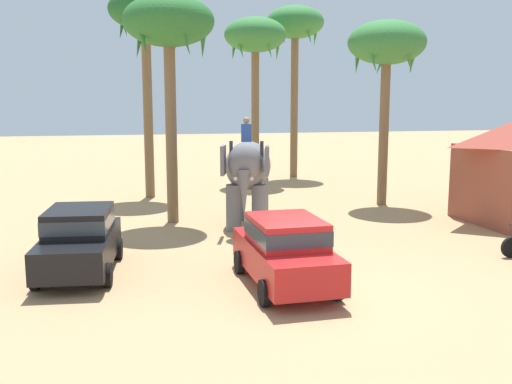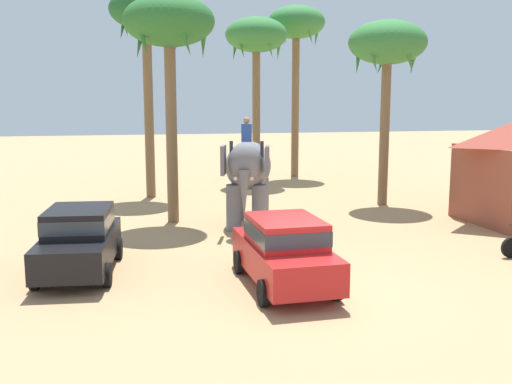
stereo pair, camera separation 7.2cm
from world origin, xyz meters
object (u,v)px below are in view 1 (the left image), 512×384
at_px(palm_tree_near_hut, 255,40).
at_px(palm_tree_leaning_seaward, 145,17).
at_px(car_sedan_foreground, 285,249).
at_px(palm_tree_behind_elephant, 295,28).
at_px(palm_tree_far_back, 169,27).
at_px(elephant_with_mahout, 248,171).
at_px(car_parked_far_side, 80,238).
at_px(palm_tree_left_of_road, 387,47).

xyz_separation_m(palm_tree_near_hut, palm_tree_leaning_seaward, (-5.67, -3.52, 0.57)).
height_order(car_sedan_foreground, palm_tree_leaning_seaward, palm_tree_leaning_seaward).
xyz_separation_m(palm_tree_behind_elephant, palm_tree_far_back, (-7.74, -11.25, -1.35)).
distance_m(car_sedan_foreground, elephant_with_mahout, 6.86).
distance_m(car_parked_far_side, palm_tree_left_of_road, 15.16).
height_order(car_sedan_foreground, palm_tree_left_of_road, palm_tree_left_of_road).
bearing_deg(palm_tree_behind_elephant, palm_tree_near_hut, -143.12).
bearing_deg(elephant_with_mahout, car_parked_far_side, -139.60).
bearing_deg(palm_tree_left_of_road, car_parked_far_side, -147.03).
height_order(car_parked_far_side, palm_tree_behind_elephant, palm_tree_behind_elephant).
bearing_deg(car_sedan_foreground, palm_tree_left_of_road, 55.16).
relative_size(car_parked_far_side, palm_tree_behind_elephant, 0.44).
distance_m(palm_tree_left_of_road, palm_tree_far_back, 9.16).
relative_size(car_parked_far_side, elephant_with_mahout, 1.05).
bearing_deg(palm_tree_behind_elephant, car_parked_far_side, -121.66).
height_order(car_sedan_foreground, palm_tree_far_back, palm_tree_far_back).
bearing_deg(car_parked_far_side, car_sedan_foreground, -24.02).
xyz_separation_m(elephant_with_mahout, palm_tree_leaning_seaward, (-3.14, 7.04, 6.01)).
distance_m(palm_tree_left_of_road, palm_tree_leaning_seaward, 10.47).
bearing_deg(palm_tree_far_back, car_sedan_foreground, -75.41).
height_order(elephant_with_mahout, palm_tree_far_back, palm_tree_far_back).
xyz_separation_m(palm_tree_near_hut, palm_tree_far_back, (-5.05, -9.23, -0.50)).
bearing_deg(car_parked_far_side, palm_tree_leaning_seaward, 79.17).
distance_m(elephant_with_mahout, palm_tree_leaning_seaward, 9.78).
bearing_deg(car_parked_far_side, palm_tree_left_of_road, 32.97).
xyz_separation_m(car_sedan_foreground, palm_tree_far_back, (-2.11, 8.10, 6.01)).
xyz_separation_m(palm_tree_behind_elephant, palm_tree_left_of_road, (1.24, -9.48, -1.74)).
bearing_deg(palm_tree_near_hut, elephant_with_mahout, -103.43).
bearing_deg(car_sedan_foreground, elephant_with_mahout, 86.44).
xyz_separation_m(car_sedan_foreground, palm_tree_leaning_seaward, (-2.72, 13.81, 7.08)).
distance_m(palm_tree_behind_elephant, palm_tree_near_hut, 3.46).
xyz_separation_m(car_sedan_foreground, elephant_with_mahout, (0.42, 6.77, 1.06)).
relative_size(palm_tree_behind_elephant, palm_tree_far_back, 1.18).
height_order(car_sedan_foreground, elephant_with_mahout, elephant_with_mahout).
distance_m(palm_tree_far_back, palm_tree_leaning_seaward, 5.84).
bearing_deg(palm_tree_behind_elephant, palm_tree_leaning_seaward, -146.46).
bearing_deg(elephant_with_mahout, palm_tree_near_hut, 76.57).
bearing_deg(palm_tree_leaning_seaward, car_sedan_foreground, -78.85).
distance_m(elephant_with_mahout, palm_tree_left_of_road, 8.48).
xyz_separation_m(car_sedan_foreground, palm_tree_near_hut, (2.94, 17.33, 6.50)).
distance_m(palm_tree_behind_elephant, palm_tree_far_back, 13.72).
xyz_separation_m(palm_tree_left_of_road, palm_tree_leaning_seaward, (-9.59, 3.95, 1.46)).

